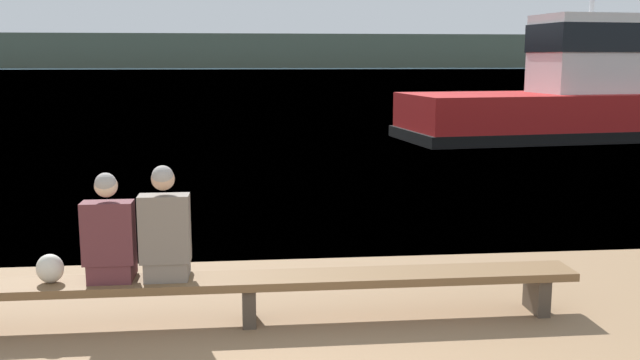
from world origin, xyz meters
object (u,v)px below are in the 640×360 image
at_px(person_left, 109,236).
at_px(person_right, 165,232).
at_px(bench_main, 249,285).
at_px(tugboat_red, 586,99).
at_px(shopping_bag, 50,268).

height_order(person_left, person_right, person_right).
bearing_deg(person_right, bench_main, -0.46).
xyz_separation_m(person_left, tugboat_red, (11.33, 14.27, 0.32)).
relative_size(bench_main, shopping_bag, 23.47).
xyz_separation_m(bench_main, person_right, (-0.72, 0.01, 0.51)).
bearing_deg(tugboat_red, bench_main, 137.59).
bearing_deg(tugboat_red, person_right, 135.72).
height_order(shopping_bag, tugboat_red, tugboat_red).
distance_m(person_left, shopping_bag, 0.58).
xyz_separation_m(bench_main, tugboat_red, (10.14, 14.27, 0.80)).
bearing_deg(tugboat_red, shopping_bag, 133.25).
xyz_separation_m(person_right, tugboat_red, (10.85, 14.27, 0.29)).
distance_m(bench_main, shopping_bag, 1.72).
distance_m(bench_main, person_left, 1.29).
relative_size(bench_main, tugboat_red, 0.53).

